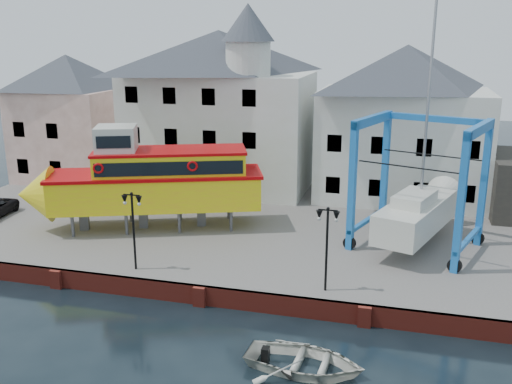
# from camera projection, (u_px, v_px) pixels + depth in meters

# --- Properties ---
(ground) EXTENTS (140.00, 140.00, 0.00)m
(ground) POSITION_uv_depth(u_px,v_px,m) (200.00, 305.00, 28.13)
(ground) COLOR black
(ground) RESTS_ON ground
(hardstanding) EXTENTS (44.00, 22.00, 1.00)m
(hardstanding) POSITION_uv_depth(u_px,v_px,m) (257.00, 226.00, 38.24)
(hardstanding) COLOR #625E58
(hardstanding) RESTS_ON ground
(quay_wall) EXTENTS (44.00, 0.47, 1.00)m
(quay_wall) POSITION_uv_depth(u_px,v_px,m) (201.00, 295.00, 28.10)
(quay_wall) COLOR maroon
(quay_wall) RESTS_ON ground
(building_pink) EXTENTS (8.00, 7.00, 10.30)m
(building_pink) POSITION_uv_depth(u_px,v_px,m) (71.00, 118.00, 47.69)
(building_pink) COLOR tan
(building_pink) RESTS_ON hardstanding
(building_white_main) EXTENTS (14.00, 8.30, 14.00)m
(building_white_main) POSITION_uv_depth(u_px,v_px,m) (221.00, 108.00, 44.49)
(building_white_main) COLOR beige
(building_white_main) RESTS_ON hardstanding
(building_white_right) EXTENTS (12.00, 8.00, 11.20)m
(building_white_right) POSITION_uv_depth(u_px,v_px,m) (403.00, 123.00, 41.82)
(building_white_right) COLOR beige
(building_white_right) RESTS_ON hardstanding
(lamp_post_left) EXTENTS (1.12, 0.32, 4.20)m
(lamp_post_left) POSITION_uv_depth(u_px,v_px,m) (133.00, 211.00, 29.12)
(lamp_post_left) COLOR black
(lamp_post_left) RESTS_ON hardstanding
(lamp_post_right) EXTENTS (1.12, 0.32, 4.20)m
(lamp_post_right) POSITION_uv_depth(u_px,v_px,m) (327.00, 228.00, 26.65)
(lamp_post_right) COLOR black
(lamp_post_right) RESTS_ON hardstanding
(tour_boat) EXTENTS (15.29, 8.67, 6.54)m
(tour_boat) POSITION_uv_depth(u_px,v_px,m) (142.00, 181.00, 35.57)
(tour_boat) COLOR #59595E
(tour_boat) RESTS_ON hardstanding
(travel_lift) EXTENTS (7.97, 9.71, 14.26)m
(travel_lift) POSITION_uv_depth(u_px,v_px,m) (422.00, 204.00, 33.15)
(travel_lift) COLOR #1E68A9
(travel_lift) RESTS_ON hardstanding
(motorboat_b) EXTENTS (4.98, 3.71, 0.99)m
(motorboat_b) POSITION_uv_depth(u_px,v_px,m) (304.00, 370.00, 22.74)
(motorboat_b) COLOR silver
(motorboat_b) RESTS_ON ground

